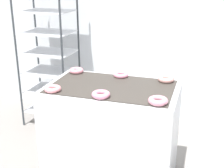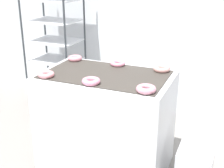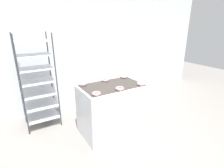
{
  "view_description": "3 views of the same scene",
  "coord_description": "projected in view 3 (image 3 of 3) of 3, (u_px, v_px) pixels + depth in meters",
  "views": [
    {
      "loc": [
        0.78,
        -1.91,
        1.95
      ],
      "look_at": [
        0.0,
        0.63,
        0.99
      ],
      "focal_mm": 50.0,
      "sensor_mm": 36.0,
      "label": 1
    },
    {
      "loc": [
        1.08,
        -1.83,
        1.9
      ],
      "look_at": [
        0.0,
        0.78,
        0.82
      ],
      "focal_mm": 50.0,
      "sensor_mm": 36.0,
      "label": 2
    },
    {
      "loc": [
        -1.58,
        -1.99,
        2.05
      ],
      "look_at": [
        0.0,
        0.63,
        0.99
      ],
      "focal_mm": 28.0,
      "sensor_mm": 36.0,
      "label": 3
    }
  ],
  "objects": [
    {
      "name": "donut_far_center",
      "position": [
        105.0,
        80.0,
        3.46
      ],
      "size": [
        0.15,
        0.15,
        0.04
      ],
      "primitive_type": "torus",
      "color": "pink",
      "rests_on": "fryer_machine"
    },
    {
      "name": "donut_far_left",
      "position": [
        83.0,
        84.0,
        3.22
      ],
      "size": [
        0.15,
        0.15,
        0.05
      ],
      "primitive_type": "torus",
      "color": "pink",
      "rests_on": "fryer_machine"
    },
    {
      "name": "donut_near_center",
      "position": [
        120.0,
        88.0,
        3.0
      ],
      "size": [
        0.15,
        0.15,
        0.05
      ],
      "primitive_type": "torus",
      "color": "pink",
      "rests_on": "fryer_machine"
    },
    {
      "name": "fryer_machine",
      "position": [
        112.0,
        108.0,
        3.4
      ],
      "size": [
        1.2,
        0.75,
        0.97
      ],
      "color": "silver",
      "rests_on": "ground_plane"
    },
    {
      "name": "donut_near_right",
      "position": [
        141.0,
        84.0,
        3.24
      ],
      "size": [
        0.16,
        0.16,
        0.05
      ],
      "primitive_type": "torus",
      "color": "pink",
      "rests_on": "fryer_machine"
    },
    {
      "name": "wall_back",
      "position": [
        81.0,
        51.0,
        4.31
      ],
      "size": [
        8.0,
        0.05,
        2.8
      ],
      "color": "silver",
      "rests_on": "ground_plane"
    },
    {
      "name": "donut_near_left",
      "position": [
        96.0,
        94.0,
        2.79
      ],
      "size": [
        0.15,
        0.15,
        0.04
      ],
      "primitive_type": "torus",
      "color": "pink",
      "rests_on": "fryer_machine"
    },
    {
      "name": "glaze_bin",
      "position": [
        146.0,
        111.0,
        3.89
      ],
      "size": [
        0.3,
        0.35,
        0.4
      ],
      "color": "silver",
      "rests_on": "ground_plane"
    },
    {
      "name": "ground_plane",
      "position": [
        130.0,
        147.0,
        3.05
      ],
      "size": [
        14.0,
        14.0,
        0.0
      ],
      "primitive_type": "plane",
      "color": "gray"
    },
    {
      "name": "baking_rack_cart",
      "position": [
        38.0,
        81.0,
        3.45
      ],
      "size": [
        0.65,
        0.52,
        1.9
      ],
      "color": "#33383D",
      "rests_on": "ground_plane"
    },
    {
      "name": "donut_far_right",
      "position": [
        124.0,
        77.0,
        3.67
      ],
      "size": [
        0.15,
        0.15,
        0.05
      ],
      "primitive_type": "torus",
      "color": "#D2948C",
      "rests_on": "fryer_machine"
    }
  ]
}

